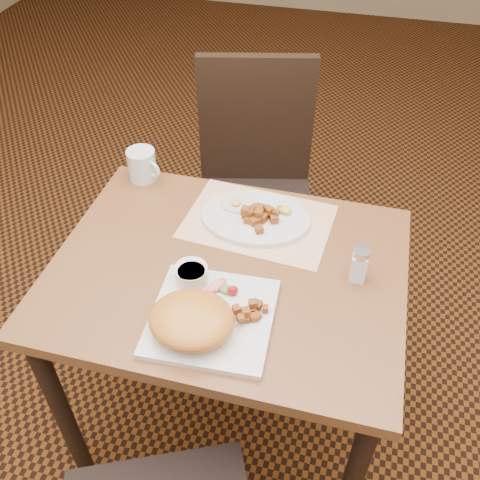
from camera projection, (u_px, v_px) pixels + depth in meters
The scene contains 15 objects.
ground at pixel (231, 416), 1.88m from camera, with size 8.00×8.00×0.00m, color black.
table at pixel (228, 296), 1.44m from camera, with size 0.90×0.70×0.75m.
chair_far at pixel (255, 179), 2.00m from camera, with size 0.51×0.52×0.97m.
placemat at pixel (258, 222), 1.50m from camera, with size 0.40×0.28×0.00m, color white.
plate_square at pixel (212, 318), 1.24m from camera, with size 0.28×0.28×0.02m, color silver.
plate_oval at pixel (255, 218), 1.49m from camera, with size 0.30×0.23×0.02m, color silver, non-canonical shape.
hollandaise_mound at pixel (191, 320), 1.18m from camera, with size 0.20×0.17×0.07m.
ramekin at pixel (191, 274), 1.29m from camera, with size 0.08×0.08×0.04m.
garnish_sq at pixel (222, 287), 1.28m from camera, with size 0.09×0.07×0.03m.
fried_egg at pixel (238, 202), 1.53m from camera, with size 0.10×0.10×0.02m.
garnish_ov at pixel (284, 210), 1.49m from camera, with size 0.05×0.05×0.02m.
salt_shaker at pixel (359, 264), 1.30m from camera, with size 0.04×0.04×0.10m.
coffee_mug at pixel (143, 165), 1.62m from camera, with size 0.11×0.09×0.10m.
home_fries_sq at pixel (248, 312), 1.22m from camera, with size 0.08×0.08×0.03m.
home_fries_ov at pixel (259, 215), 1.47m from camera, with size 0.11×0.11×0.04m.
Camera 1 is at (0.27, -0.92, 1.73)m, focal length 40.00 mm.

